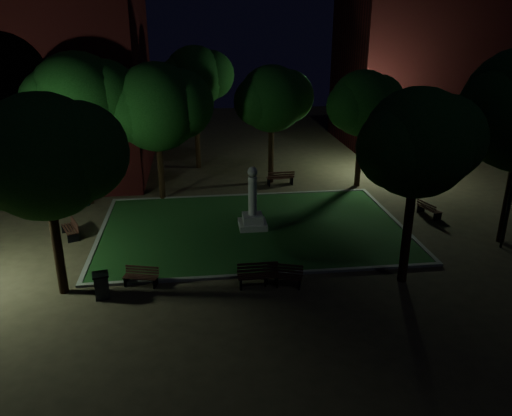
{
  "coord_description": "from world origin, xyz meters",
  "views": [
    {
      "loc": [
        -2.74,
        -21.38,
        9.96
      ],
      "look_at": [
        0.05,
        1.0,
        1.5
      ],
      "focal_mm": 35.0,
      "sensor_mm": 36.0,
      "label": 1
    }
  ],
  "objects": [
    {
      "name": "tree_se",
      "position": [
        5.52,
        -4.18,
        5.73
      ],
      "size": [
        5.07,
        4.14,
        7.81
      ],
      "color": "black",
      "rests_on": "ground"
    },
    {
      "name": "bench_right_side",
      "position": [
        9.69,
        2.56,
        0.38
      ],
      "size": [
        0.91,
        1.56,
        0.81
      ],
      "rotation": [
        0.0,
        0.0,
        1.86
      ],
      "color": "black",
      "rests_on": "ground"
    },
    {
      "name": "tree_nw",
      "position": [
        -8.81,
        6.93,
        5.94
      ],
      "size": [
        6.38,
        5.21,
        8.55
      ],
      "color": "black",
      "rests_on": "ground"
    },
    {
      "name": "lawn",
      "position": [
        0.0,
        2.0,
        0.04
      ],
      "size": [
        15.0,
        10.0,
        0.08
      ],
      "primitive_type": "cube",
      "color": "#1F4B1C",
      "rests_on": "ground"
    },
    {
      "name": "bench_west_near",
      "position": [
        -5.12,
        -3.22,
        0.36
      ],
      "size": [
        1.46,
        0.82,
        0.76
      ],
      "rotation": [
        0.0,
        0.0,
        -0.26
      ],
      "color": "black",
      "rests_on": "ground"
    },
    {
      "name": "tree_north_wl",
      "position": [
        -4.68,
        7.14,
        5.46
      ],
      "size": [
        6.08,
        4.96,
        7.95
      ],
      "color": "black",
      "rests_on": "ground"
    },
    {
      "name": "monument",
      "position": [
        0.0,
        2.0,
        0.96
      ],
      "size": [
        1.4,
        1.4,
        3.2
      ],
      "color": "#9D9790",
      "rests_on": "lawn"
    },
    {
      "name": "bench_left_side",
      "position": [
        -8.96,
        2.07,
        0.41
      ],
      "size": [
        1.14,
        1.67,
        0.87
      ],
      "rotation": [
        0.0,
        0.0,
        -1.15
      ],
      "color": "black",
      "rests_on": "ground"
    },
    {
      "name": "trash_bin",
      "position": [
        -6.52,
        -4.03,
        0.51
      ],
      "size": [
        0.71,
        0.71,
        1.01
      ],
      "color": "black",
      "rests_on": "ground"
    },
    {
      "name": "ground",
      "position": [
        0.0,
        0.0,
        0.0
      ],
      "size": [
        80.0,
        80.0,
        0.0
      ],
      "primitive_type": "plane",
      "color": "#4A3E29"
    },
    {
      "name": "lamppost_ne",
      "position": [
        9.77,
        10.96,
        3.07
      ],
      "size": [
        1.18,
        0.28,
        4.38
      ],
      "color": "black",
      "rests_on": "ground"
    },
    {
      "name": "bench_near_right",
      "position": [
        -0.46,
        -3.83,
        0.43
      ],
      "size": [
        1.66,
        0.59,
        0.91
      ],
      "rotation": [
        0.0,
        0.0,
        0.0
      ],
      "color": "black",
      "rests_on": "ground"
    },
    {
      "name": "lamppost_nw",
      "position": [
        -10.01,
        9.76,
        2.84
      ],
      "size": [
        1.18,
        0.28,
        4.0
      ],
      "color": "black",
      "rests_on": "ground"
    },
    {
      "name": "tree_north_er",
      "position": [
        2.21,
        9.74,
        5.42
      ],
      "size": [
        5.11,
        4.17,
        7.51
      ],
      "color": "black",
      "rests_on": "ground"
    },
    {
      "name": "lawn_kerb",
      "position": [
        0.0,
        2.0,
        0.06
      ],
      "size": [
        15.4,
        10.4,
        0.12
      ],
      "color": "slate",
      "rests_on": "ground"
    },
    {
      "name": "bench_far_side",
      "position": [
        2.64,
        8.99,
        0.45
      ],
      "size": [
        1.77,
        0.72,
        0.95
      ],
      "rotation": [
        0.0,
        0.0,
        3.21
      ],
      "color": "black",
      "rests_on": "ground"
    },
    {
      "name": "lamppost_se",
      "position": [
        11.32,
        -1.67,
        3.07
      ],
      "size": [
        1.18,
        0.28,
        4.39
      ],
      "color": "black",
      "rests_on": "ground"
    },
    {
      "name": "bench_near_left",
      "position": [
        0.54,
        -3.93,
        0.4
      ],
      "size": [
        1.63,
        0.99,
        0.84
      ],
      "rotation": [
        0.0,
        0.0,
        -0.32
      ],
      "color": "black",
      "rests_on": "ground"
    },
    {
      "name": "tree_ne",
      "position": [
        7.64,
        8.31,
        5.25
      ],
      "size": [
        4.96,
        4.05,
        7.28
      ],
      "color": "black",
      "rests_on": "ground"
    },
    {
      "name": "bicycle",
      "position": [
        -9.55,
        6.7,
        0.44
      ],
      "size": [
        1.78,
        1.24,
        0.89
      ],
      "primitive_type": "imported",
      "rotation": [
        0.0,
        0.0,
        1.14
      ],
      "color": "black",
      "rests_on": "ground"
    },
    {
      "name": "building_far",
      "position": [
        18.0,
        20.0,
        6.0
      ],
      "size": [
        16.0,
        10.0,
        12.0
      ],
      "primitive_type": "cube",
      "color": "#4D1211",
      "rests_on": "ground"
    },
    {
      "name": "tree_far_north",
      "position": [
        -2.46,
        13.78,
        6.39
      ],
      "size": [
        5.12,
        4.18,
        8.49
      ],
      "color": "black",
      "rests_on": "ground"
    },
    {
      "name": "tree_west",
      "position": [
        -7.99,
        -3.43,
        5.45
      ],
      "size": [
        5.63,
        4.59,
        7.75
      ],
      "color": "black",
      "rests_on": "ground"
    }
  ]
}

